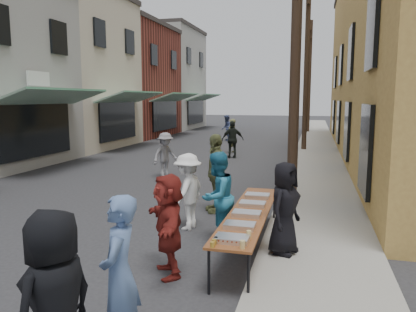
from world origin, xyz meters
The scene contains 27 objects.
ground centered at (0.00, 0.00, 0.00)m, with size 120.00×120.00×0.00m, color #28282B.
sidewalk centered at (5.00, 15.00, 0.05)m, with size 2.20×60.00×0.10m, color gray.
storefront_row centered at (-10.00, 14.96, 4.12)m, with size 8.00×37.00×9.00m.
utility_pole_near centered at (4.30, 3.00, 4.50)m, with size 0.26×0.26×9.00m, color #2D2116.
utility_pole_mid centered at (4.30, 15.00, 4.50)m, with size 0.26×0.26×9.00m, color #2D2116.
utility_pole_far centered at (4.30, 27.00, 4.50)m, with size 0.26×0.26×9.00m, color #2D2116.
serving_table centered at (3.69, -0.18, 0.71)m, with size 0.70×4.00×0.75m.
catering_tray_sausage centered at (3.69, -1.83, 0.79)m, with size 0.50×0.33×0.08m, color maroon.
catering_tray_foil_b centered at (3.69, -1.18, 0.79)m, with size 0.50×0.33×0.08m, color #B2B2B7.
catering_tray_buns centered at (3.69, -0.48, 0.79)m, with size 0.50×0.33×0.08m, color tan.
catering_tray_foil_d centered at (3.69, 0.22, 0.79)m, with size 0.50×0.33×0.08m, color #B2B2B7.
catering_tray_buns_end centered at (3.69, 0.92, 0.79)m, with size 0.50×0.33×0.08m, color tan.
condiment_jar_a centered at (3.47, -2.13, 0.79)m, with size 0.07×0.07×0.08m, color #A57F26.
condiment_jar_b centered at (3.47, -2.03, 0.79)m, with size 0.07×0.07×0.08m, color #A57F26.
condiment_jar_c centered at (3.47, -1.93, 0.79)m, with size 0.07×0.07×0.08m, color #A57F26.
cup_stack centered at (3.89, -2.08, 0.81)m, with size 0.08×0.08×0.12m, color tan.
guest_front_a centered at (2.51, -4.37, 0.92)m, with size 0.90×0.59×1.84m, color black.
guest_front_b centered at (2.76, -3.57, 0.90)m, with size 0.66×0.43×1.80m, color #526EA0.
guest_front_c centered at (2.99, 0.18, 0.90)m, with size 0.88×0.68×1.80m, color teal.
guest_front_d centered at (2.19, 0.75, 0.83)m, with size 1.08×0.62×1.67m, color white.
guest_front_e centered at (2.47, 2.21, 0.99)m, with size 1.16×0.48×1.97m, color #646A3D.
guest_queue_back centered at (2.60, -1.56, 0.83)m, with size 1.55×0.49×1.67m, color maroon.
server centered at (4.35, -0.40, 0.92)m, with size 0.80×0.52×1.64m, color black.
passerby_left centered at (-0.35, 6.14, 0.81)m, with size 1.05×0.60×1.62m, color gray.
passerby_mid centered at (1.08, 11.35, 0.89)m, with size 1.04×0.43×1.77m, color black.
passerby_right centered at (0.65, 13.28, 0.89)m, with size 0.65×0.42×1.77m, color brown.
passerby_far centered at (-0.86, 19.02, 0.86)m, with size 0.84×0.65×1.72m, color #435182.
Camera 1 is at (4.80, -7.46, 2.85)m, focal length 35.00 mm.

